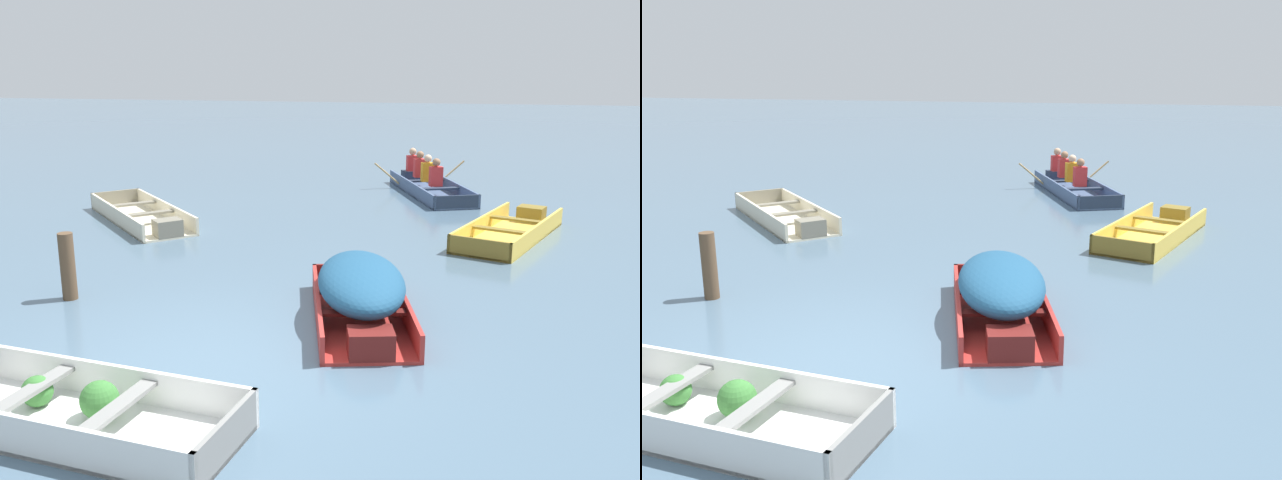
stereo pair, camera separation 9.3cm
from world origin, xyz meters
The scene contains 7 objects.
ground_plane centered at (0.00, 0.00, 0.00)m, with size 80.00×80.00×0.00m, color slate.
dinghy_white_foreground centered at (-0.91, -1.57, 0.14)m, with size 3.16×1.59×0.39m.
skiff_cream_near_moored centered at (-3.41, 5.76, 0.11)m, with size 3.01×3.17×0.33m.
skiff_yellow_mid_moored centered at (3.47, 5.95, 0.11)m, with size 2.13×3.25×0.33m.
skiff_red_far_moored centered at (1.36, 1.38, 0.42)m, with size 1.65×2.81×0.76m.
rowboat_slate_blue_with_crew centered at (1.85, 9.86, 0.21)m, with size 2.45×3.59×0.88m.
mooring_post centered at (-2.55, 1.49, 0.45)m, with size 0.20×0.20×0.90m, color brown.
Camera 2 is at (2.44, -6.72, 3.18)m, focal length 40.00 mm.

